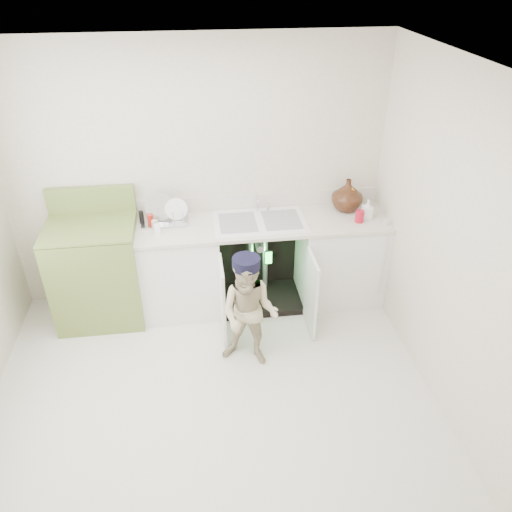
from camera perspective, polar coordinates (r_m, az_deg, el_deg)
The scene contains 5 objects.
ground at distance 4.19m, azimuth -4.99°, elevation -15.45°, with size 3.50×3.50×0.00m, color beige.
room_shell at distance 3.38m, azimuth -5.96°, elevation -0.96°, with size 6.00×5.50×1.26m.
counter_run at distance 4.85m, azimuth 0.67°, elevation -0.47°, with size 2.44×1.02×1.21m.
avocado_stove at distance 4.87m, azimuth -17.63°, elevation -1.59°, with size 0.79×0.65×1.22m.
repair_worker at distance 4.11m, azimuth -0.76°, elevation -6.48°, with size 0.60×0.78×1.03m.
Camera 1 is at (-0.02, -2.84, 3.08)m, focal length 35.00 mm.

